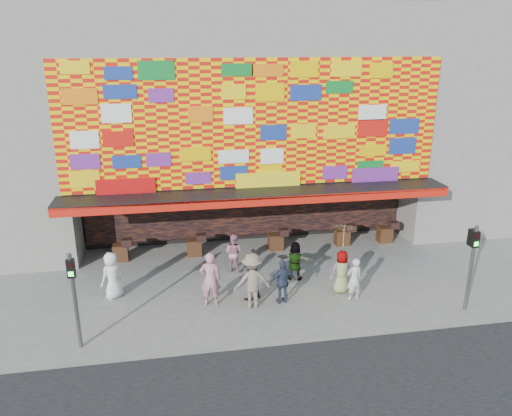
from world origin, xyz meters
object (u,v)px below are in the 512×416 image
object	(u,v)px
ped_a	(112,275)
ped_e	(283,282)
signal_right	(472,259)
ped_g	(342,272)
ped_c	(249,277)
parasol	(344,237)
ped_b	(210,279)
ped_f	(295,261)
signal_left	(74,290)
ped_d	(252,281)
ped_i	(234,253)
ped_h	(354,279)

from	to	relation	value
ped_a	ped_e	bearing A→B (deg)	125.86
signal_right	ped_g	distance (m)	4.31
ped_a	ped_g	bearing A→B (deg)	132.24
ped_c	parasol	distance (m)	3.55
ped_b	ped_f	bearing A→B (deg)	-151.25
signal_left	ped_f	size ratio (longest dim) A/B	2.00
ped_f	parasol	distance (m)	2.34
ped_f	ped_c	bearing A→B (deg)	53.46
ped_d	ped_i	xyz separation A→B (m)	(-0.24, 2.89, -0.20)
ped_c	ped_g	bearing A→B (deg)	150.16
parasol	ped_i	bearing A→B (deg)	145.77
ped_g	ped_i	world-z (taller)	ped_g
ped_e	ped_f	xyz separation A→B (m)	(0.85, 1.67, -0.04)
ped_e	ped_g	size ratio (longest dim) A/B	1.00
ped_h	signal_left	bearing A→B (deg)	-2.51
ped_b	parasol	distance (m)	4.82
ped_h	parasol	xyz separation A→B (m)	(-0.26, 0.56, 1.37)
ped_c	ped_f	size ratio (longest dim) A/B	1.12
ped_a	ped_b	xyz separation A→B (m)	(3.32, -1.10, 0.12)
ped_a	ped_e	size ratio (longest dim) A/B	1.07
ped_b	ped_e	world-z (taller)	ped_b
ped_a	ped_e	world-z (taller)	ped_a
ped_e	ped_g	bearing A→B (deg)	-179.11
ped_f	ped_e	bearing A→B (deg)	84.65
ped_f	parasol	xyz separation A→B (m)	(1.38, -1.29, 1.39)
ped_d	signal_right	bearing A→B (deg)	163.42
ped_a	ped_c	xyz separation A→B (m)	(4.69, -0.92, -0.01)
signal_left	signal_right	size ratio (longest dim) A/B	1.00
ped_e	ped_g	world-z (taller)	ped_g
ped_b	ped_f	world-z (taller)	ped_b
parasol	ped_e	bearing A→B (deg)	-170.29
signal_right	ped_e	world-z (taller)	signal_right
signal_right	ped_d	size ratio (longest dim) A/B	1.55
ped_a	ped_i	size ratio (longest dim) A/B	1.10
ped_a	parasol	bearing A→B (deg)	132.24
ped_f	parasol	bearing A→B (deg)	158.70
ped_d	ped_c	bearing A→B (deg)	-95.47
ped_f	ped_i	size ratio (longest dim) A/B	0.98
signal_left	signal_right	distance (m)	12.40
ped_d	ped_f	size ratio (longest dim) A/B	1.29
ped_d	ped_h	xyz separation A→B (m)	(3.57, -0.09, -0.21)
signal_right	signal_left	bearing A→B (deg)	180.00
signal_right	ped_h	xyz separation A→B (m)	(-3.45, 1.36, -1.10)
ped_a	ped_d	world-z (taller)	ped_d
ped_f	ped_i	world-z (taller)	ped_i
ped_a	ped_c	distance (m)	4.78
ped_b	ped_d	xyz separation A→B (m)	(1.37, -0.39, 0.01)
signal_left	ped_b	bearing A→B (deg)	24.59
ped_b	ped_e	size ratio (longest dim) A/B	1.21
signal_left	ped_c	size ratio (longest dim) A/B	1.79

